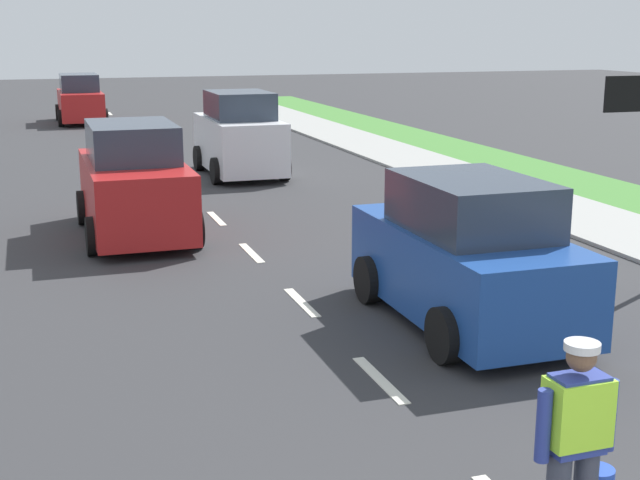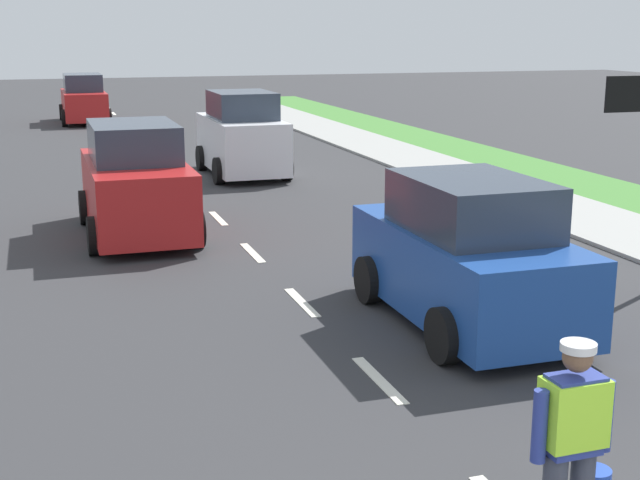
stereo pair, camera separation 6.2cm
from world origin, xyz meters
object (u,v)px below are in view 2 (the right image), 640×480
car_oncoming_lead (136,184)px  car_outgoing_ahead (467,257)px  road_worker (574,437)px  car_outgoing_far (242,137)px  car_oncoming_third (84,100)px

car_oncoming_lead → car_outgoing_ahead: size_ratio=1.06×
road_worker → car_outgoing_ahead: size_ratio=0.42×
road_worker → car_outgoing_ahead: bearing=71.3°
car_outgoing_far → car_oncoming_third: bearing=101.9°
car_oncoming_lead → car_outgoing_ahead: (3.54, -6.59, -0.07)m
car_oncoming_third → car_outgoing_ahead: size_ratio=1.06×
road_worker → car_oncoming_lead: 11.72m
car_oncoming_lead → car_outgoing_ahead: bearing=-61.7°
road_worker → car_oncoming_lead: bearing=99.1°
car_outgoing_far → car_outgoing_ahead: bearing=-89.7°
car_oncoming_third → car_outgoing_ahead: car_oncoming_third is taller
road_worker → car_oncoming_third: (-1.60, 32.91, -0.01)m
road_worker → car_oncoming_third: size_ratio=0.40×
car_oncoming_third → road_worker: bearing=-87.2°
car_outgoing_far → car_oncoming_lead: bearing=-119.4°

